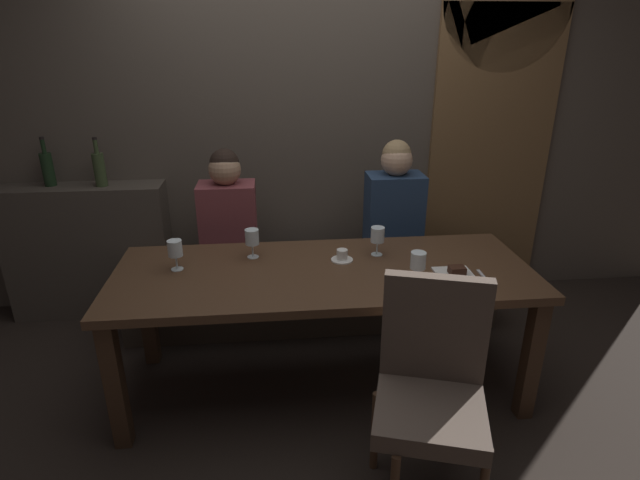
% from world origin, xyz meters
% --- Properties ---
extents(ground, '(9.00, 9.00, 0.00)m').
position_xyz_m(ground, '(0.00, 0.00, 0.00)').
color(ground, black).
extents(back_wall_tiled, '(6.00, 0.12, 3.00)m').
position_xyz_m(back_wall_tiled, '(0.00, 1.22, 1.50)').
color(back_wall_tiled, brown).
rests_on(back_wall_tiled, ground).
extents(arched_door, '(0.90, 0.05, 2.55)m').
position_xyz_m(arched_door, '(1.35, 1.15, 1.36)').
color(arched_door, brown).
rests_on(arched_door, ground).
extents(back_counter, '(1.10, 0.28, 0.95)m').
position_xyz_m(back_counter, '(-1.55, 1.04, 0.47)').
color(back_counter, '#494138').
rests_on(back_counter, ground).
extents(dining_table, '(2.20, 0.84, 0.74)m').
position_xyz_m(dining_table, '(0.00, 0.00, 0.65)').
color(dining_table, '#412B1C').
rests_on(dining_table, ground).
extents(banquette_bench, '(2.50, 0.44, 0.45)m').
position_xyz_m(banquette_bench, '(0.00, 0.70, 0.23)').
color(banquette_bench, '#40352A').
rests_on(banquette_bench, ground).
extents(chair_near_side, '(0.55, 0.55, 0.98)m').
position_xyz_m(chair_near_side, '(0.37, -0.72, 0.56)').
color(chair_near_side, '#4C3321').
rests_on(chair_near_side, ground).
extents(diner_redhead, '(0.36, 0.24, 0.80)m').
position_xyz_m(diner_redhead, '(-0.54, 0.71, 0.83)').
color(diner_redhead, brown).
rests_on(diner_redhead, banquette_bench).
extents(diner_bearded, '(0.36, 0.24, 0.84)m').
position_xyz_m(diner_bearded, '(0.53, 0.67, 0.85)').
color(diner_bearded, navy).
rests_on(diner_bearded, banquette_bench).
extents(wine_bottle_dark_red, '(0.08, 0.08, 0.33)m').
position_xyz_m(wine_bottle_dark_red, '(-1.74, 1.07, 1.07)').
color(wine_bottle_dark_red, black).
rests_on(wine_bottle_dark_red, back_counter).
extents(wine_bottle_pale_label, '(0.08, 0.08, 0.33)m').
position_xyz_m(wine_bottle_pale_label, '(-1.39, 1.02, 1.07)').
color(wine_bottle_pale_label, '#384728').
rests_on(wine_bottle_pale_label, back_counter).
extents(wine_glass_near_left, '(0.08, 0.08, 0.16)m').
position_xyz_m(wine_glass_near_left, '(0.32, 0.17, 0.86)').
color(wine_glass_near_left, silver).
rests_on(wine_glass_near_left, dining_table).
extents(wine_glass_end_left, '(0.08, 0.08, 0.16)m').
position_xyz_m(wine_glass_end_left, '(0.44, -0.20, 0.85)').
color(wine_glass_end_left, silver).
rests_on(wine_glass_end_left, dining_table).
extents(wine_glass_center_back, '(0.08, 0.08, 0.16)m').
position_xyz_m(wine_glass_center_back, '(-0.77, 0.08, 0.85)').
color(wine_glass_center_back, silver).
rests_on(wine_glass_center_back, dining_table).
extents(wine_glass_far_left, '(0.08, 0.08, 0.16)m').
position_xyz_m(wine_glass_far_left, '(-0.38, 0.20, 0.86)').
color(wine_glass_far_left, silver).
rests_on(wine_glass_far_left, dining_table).
extents(espresso_cup, '(0.12, 0.12, 0.06)m').
position_xyz_m(espresso_cup, '(0.11, 0.11, 0.77)').
color(espresso_cup, white).
rests_on(espresso_cup, dining_table).
extents(dessert_plate, '(0.19, 0.19, 0.05)m').
position_xyz_m(dessert_plate, '(0.66, -0.14, 0.75)').
color(dessert_plate, white).
rests_on(dessert_plate, dining_table).
extents(fork_on_table, '(0.02, 0.17, 0.01)m').
position_xyz_m(fork_on_table, '(0.80, -0.18, 0.74)').
color(fork_on_table, silver).
rests_on(fork_on_table, dining_table).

